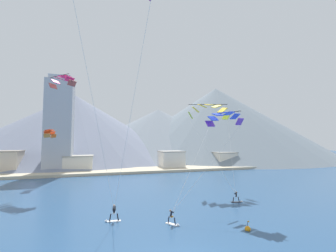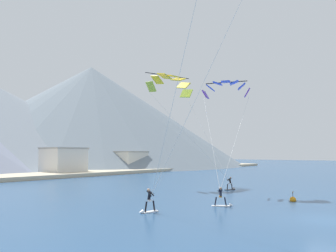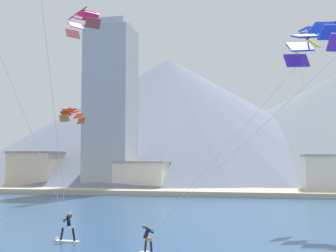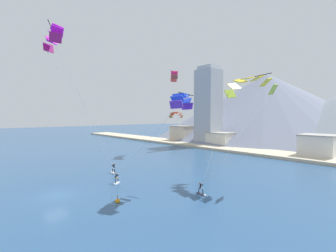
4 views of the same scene
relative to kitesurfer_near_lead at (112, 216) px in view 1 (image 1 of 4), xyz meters
The scene contains 17 objects.
kitesurfer_near_lead is the anchor object (origin of this frame).
kitesurfer_near_trail 17.57m from the kitesurfer_near_lead, ahead, with size 1.79×0.76×1.63m.
kitesurfer_mid_center 6.65m from the kitesurfer_near_lead, 25.93° to the right, with size 1.35×1.64×1.64m.
parafoil_kite_near_trail 26.13m from the kitesurfer_near_lead, 34.25° to the left, with size 8.33×11.50×14.50m.
parafoil_kite_mid_center 18.66m from the kitesurfer_near_lead, ahead, with size 10.67×6.89×11.41m.
parafoil_kite_distant_high_outer 32.17m from the kitesurfer_near_lead, 110.56° to the left, with size 5.63×5.38×2.27m.
parafoil_kite_distant_low_drift 30.70m from the kitesurfer_near_lead, 113.06° to the left, with size 1.81×4.55×1.80m.
race_marker_buoy 13.94m from the kitesurfer_near_lead, 27.31° to the right, with size 0.56×0.56×1.02m.
shoreline_strip 39.04m from the kitesurfer_near_lead, 82.30° to the left, with size 180.00×10.00×0.70m, color beige.
shore_building_harbour_front 43.44m from the kitesurfer_near_lead, 99.04° to the left, with size 7.83×7.00×4.63m.
shore_building_promenade_mid 50.10m from the kitesurfer_near_lead, 119.80° to the left, with size 7.65×6.46×6.14m.
shore_building_quay_east 46.81m from the kitesurfer_near_lead, 64.22° to the left, with size 7.32×7.24×5.55m.
shore_building_quay_west 58.12m from the kitesurfer_near_lead, 47.10° to the left, with size 7.24×6.28×4.92m.
highrise_tower 46.42m from the kitesurfer_near_lead, 105.67° to the left, with size 7.00×7.00×26.68m.
mountain_peak_west_ridge 90.73m from the kitesurfer_near_lead, 97.98° to the left, with size 103.35×103.35×30.30m.
mountain_peak_central_summit 100.93m from the kitesurfer_near_lead, 72.56° to the left, with size 102.77×102.77×26.31m.
mountain_peak_east_shoulder 111.01m from the kitesurfer_near_lead, 54.86° to the left, with size 119.21×119.21×39.19m.
Camera 1 is at (-6.78, -14.57, 8.62)m, focal length 24.00 mm.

